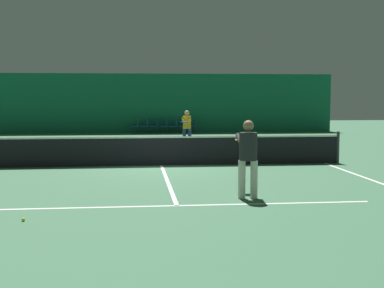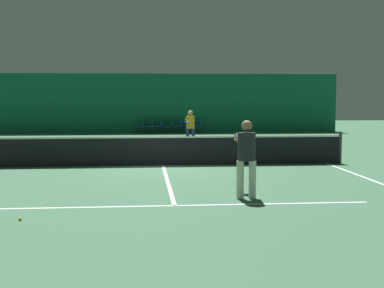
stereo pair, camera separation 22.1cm
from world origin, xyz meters
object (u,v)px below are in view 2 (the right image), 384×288
player_far (190,125)px  courtside_chair_0 (141,125)px  courtside_chair_3 (169,125)px  courtside_chair_5 (188,125)px  courtside_chair_4 (179,125)px  tennis_ball (20,219)px  player_near (246,153)px  courtside_chair_1 (150,125)px  courtside_chair_6 (198,125)px  courtside_chair_2 (160,125)px  tennis_net (163,150)px

player_far → courtside_chair_0: size_ratio=1.91×
courtside_chair_3 → courtside_chair_5: size_ratio=1.00×
courtside_chair_4 → tennis_ball: 22.92m
player_near → courtside_chair_0: (-2.42, 20.74, -0.53)m
courtside_chair_1 → courtside_chair_4: (1.74, 0.00, 0.00)m
courtside_chair_0 → courtside_chair_3: 1.74m
player_far → courtside_chair_1: (-1.70, 8.27, -0.45)m
player_far → courtside_chair_6: size_ratio=1.91×
player_far → courtside_chair_2: size_ratio=1.91×
player_near → courtside_chair_3: size_ratio=2.07×
player_near → courtside_chair_2: 20.78m
courtside_chair_2 → courtside_chair_4: 1.16m
courtside_chair_1 → courtside_chair_4: 1.74m
player_far → tennis_ball: bearing=-5.6°
tennis_net → courtside_chair_0: bearing=93.0°
tennis_net → player_near: bearing=-74.1°
courtside_chair_6 → courtside_chair_4: bearing=-90.0°
courtside_chair_5 → courtside_chair_6: 0.58m
tennis_net → courtside_chair_4: tennis_net is taller
courtside_chair_6 → tennis_ball: (-5.57, -22.49, -0.45)m
player_far → courtside_chair_4: 8.28m
player_near → courtside_chair_1: player_near is taller
courtside_chair_1 → tennis_ball: bearing=-6.8°
courtside_chair_0 → courtside_chair_1: bearing=90.0°
player_near → tennis_ball: 4.94m
player_near → courtside_chair_3: bearing=5.4°
player_far → tennis_ball: player_far is taller
courtside_chair_3 → courtside_chair_1: bearing=-90.0°
player_near → courtside_chair_6: 20.77m
courtside_chair_2 → courtside_chair_6: same height
courtside_chair_1 → courtside_chair_3: size_ratio=1.00×
courtside_chair_3 → courtside_chair_6: bearing=90.0°
courtside_chair_6 → tennis_net: bearing=-10.1°
player_near → courtside_chair_0: size_ratio=2.07×
tennis_ball → tennis_net: bearing=68.9°
player_far → courtside_chair_6: (1.20, 8.27, -0.45)m
tennis_net → courtside_chair_5: size_ratio=14.29×
player_far → courtside_chair_5: 8.31m
tennis_net → courtside_chair_3: tennis_net is taller
player_near → courtside_chair_5: player_near is taller
courtside_chair_5 → courtside_chair_6: bearing=90.0°
tennis_net → player_near: size_ratio=6.91×
tennis_net → player_near: 5.97m
player_far → courtside_chair_0: player_far is taller
courtside_chair_1 → player_far: bearing=11.6°
courtside_chair_0 → player_far: bearing=15.4°
courtside_chair_1 → tennis_ball: courtside_chair_1 is taller
tennis_ball → player_far: bearing=72.9°
courtside_chair_1 → courtside_chair_3: 1.16m
courtside_chair_0 → courtside_chair_6: bearing=90.0°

